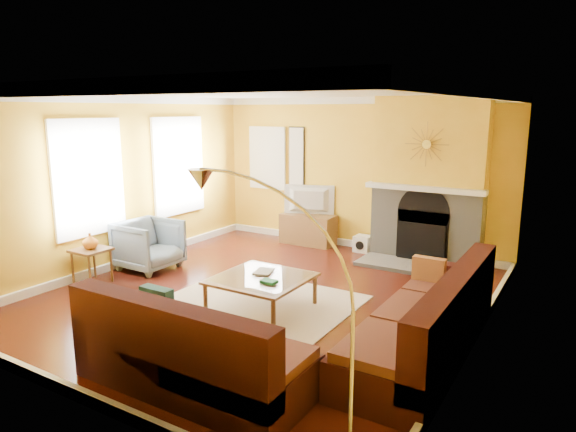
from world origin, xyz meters
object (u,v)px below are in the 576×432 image
Objects in this scene: media_console at (308,229)px; armchair at (149,245)px; side_table at (92,266)px; coffee_table at (262,293)px; sectional_sofa at (310,303)px; arc_lamp at (279,323)px.

media_console is 1.18× the size of armchair.
coffee_table is at bearing 9.31° from side_table.
sectional_sofa reaches higher than side_table.
media_console is at bearing 119.20° from sectional_sofa.
side_table is at bearing 179.02° from sectional_sofa.
sectional_sofa reaches higher than armchair.
side_table is 4.78m from arc_lamp.
sectional_sofa is 3.64m from side_table.
media_console reaches higher than coffee_table.
coffee_table is 3.33m from media_console.
media_console is at bearing 117.02° from arc_lamp.
armchair is (-1.39, -2.67, 0.11)m from media_console.
arc_lamp reaches higher than side_table.
arc_lamp reaches higher than armchair.
arc_lamp is (4.35, -1.82, 0.77)m from side_table.
armchair is (-3.43, 0.99, -0.06)m from sectional_sofa.
sectional_sofa is at bearing -60.80° from media_console.
arc_lamp reaches higher than sectional_sofa.
armchair is at bearing 163.99° from sectional_sofa.
side_table is 0.25× the size of arc_lamp.
coffee_table is 1.28× the size of armchair.
media_console is 6.12m from arc_lamp.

